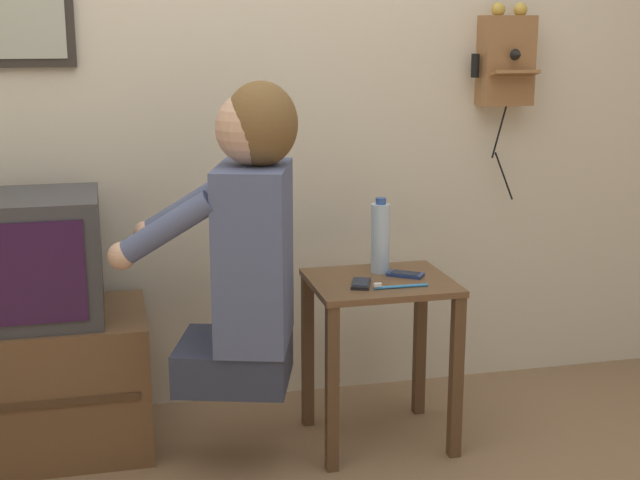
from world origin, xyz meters
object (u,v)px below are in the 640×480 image
object	(u,v)px
person	(246,238)
cell_phone_spare	(405,274)
television	(21,258)
toothbrush	(397,286)
framed_picture	(7,3)
water_bottle	(380,237)
cell_phone_held	(361,283)
wall_phone_antique	(506,59)

from	to	relation	value
person	cell_phone_spare	xyz separation A→B (m)	(0.57, 0.10, -0.19)
television	toothbrush	xyz separation A→B (m)	(1.21, -0.31, -0.09)
framed_picture	cell_phone_spare	xyz separation A→B (m)	(1.29, -0.46, -0.92)
framed_picture	water_bottle	xyz separation A→B (m)	(1.22, -0.38, -0.80)
framed_picture	cell_phone_spare	size ratio (longest dim) A/B	3.19
framed_picture	television	bearing A→B (deg)	-89.27
cell_phone_spare	person	bearing A→B (deg)	135.47
cell_phone_held	water_bottle	size ratio (longest dim) A/B	0.51
person	cell_phone_held	distance (m)	0.43
wall_phone_antique	water_bottle	world-z (taller)	wall_phone_antique
cell_phone_held	water_bottle	world-z (taller)	water_bottle
person	water_bottle	size ratio (longest dim) A/B	3.68
water_bottle	toothbrush	bearing A→B (deg)	-91.01
person	television	size ratio (longest dim) A/B	1.90
framed_picture	cell_phone_held	bearing A→B (deg)	-25.44
water_bottle	person	bearing A→B (deg)	-160.88
cell_phone_spare	water_bottle	bearing A→B (deg)	79.65
framed_picture	water_bottle	size ratio (longest dim) A/B	1.62
cell_phone_held	toothbrush	xyz separation A→B (m)	(0.11, -0.06, 0.00)
cell_phone_held	water_bottle	xyz separation A→B (m)	(0.11, 0.14, 0.12)
cell_phone_held	television	bearing A→B (deg)	-173.02
person	framed_picture	xyz separation A→B (m)	(-0.72, 0.56, 0.73)
wall_phone_antique	toothbrush	size ratio (longest dim) A/B	4.04
television	cell_phone_spare	world-z (taller)	television
person	wall_phone_antique	world-z (taller)	wall_phone_antique
framed_picture	water_bottle	distance (m)	1.51
wall_phone_antique	cell_phone_held	distance (m)	1.12
wall_phone_antique	person	bearing A→B (deg)	-155.12
framed_picture	water_bottle	bearing A→B (deg)	-17.42
person	water_bottle	xyz separation A→B (m)	(0.50, 0.17, -0.07)
person	toothbrush	bearing A→B (deg)	-76.82
cell_phone_spare	toothbrush	world-z (taller)	toothbrush
cell_phone_spare	toothbrush	xyz separation A→B (m)	(-0.07, -0.13, 0.00)
television	toothbrush	size ratio (longest dim) A/B	2.75
wall_phone_antique	toothbrush	bearing A→B (deg)	-138.08
person	wall_phone_antique	bearing A→B (deg)	-48.18
wall_phone_antique	cell_phone_spare	bearing A→B (deg)	-142.37
framed_picture	person	bearing A→B (deg)	-37.77
framed_picture	cell_phone_spare	world-z (taller)	framed_picture
cell_phone_spare	television	bearing A→B (deg)	117.42
cell_phone_held	toothbrush	world-z (taller)	toothbrush
person	cell_phone_held	size ratio (longest dim) A/B	7.19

